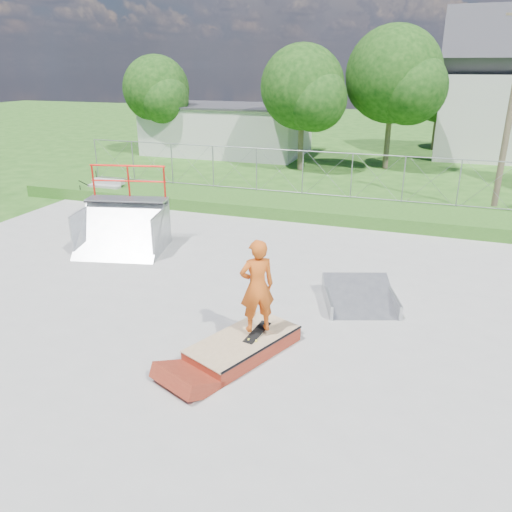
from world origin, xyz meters
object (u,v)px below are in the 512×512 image
Objects in this scene: flat_bank_ramp at (360,297)px; skater at (257,290)px; grind_box at (243,346)px; quarter_pipe at (119,213)px.

flat_bank_ramp is 3.38m from skater.
skater is (0.21, 0.23, 1.19)m from grind_box.
flat_bank_ramp is at bearing -23.24° from quarter_pipe.
skater is (-1.72, -2.69, 1.12)m from flat_bank_ramp.
quarter_pipe is 7.16m from skater.
grind_box is 1.50× the size of flat_bank_ramp.
quarter_pipe is 1.46× the size of flat_bank_ramp.
quarter_pipe is (-5.67, 4.31, 1.10)m from grind_box.
skater reaches higher than grind_box.
grind_box is 1.35× the size of skater.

